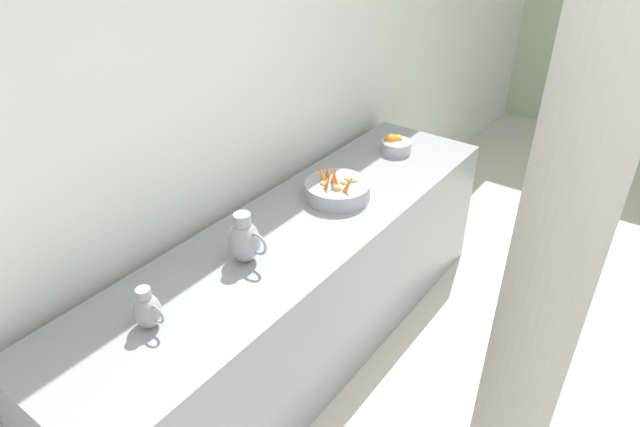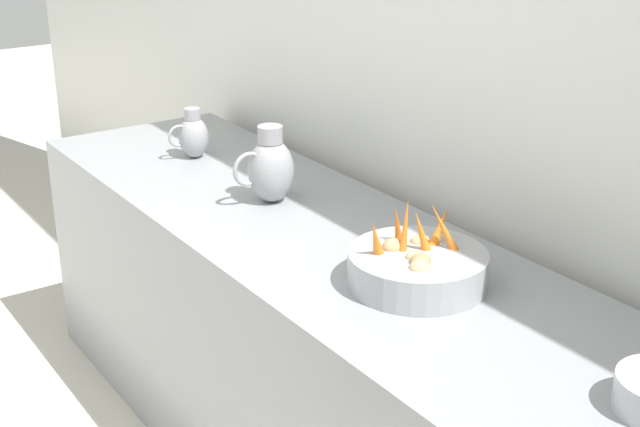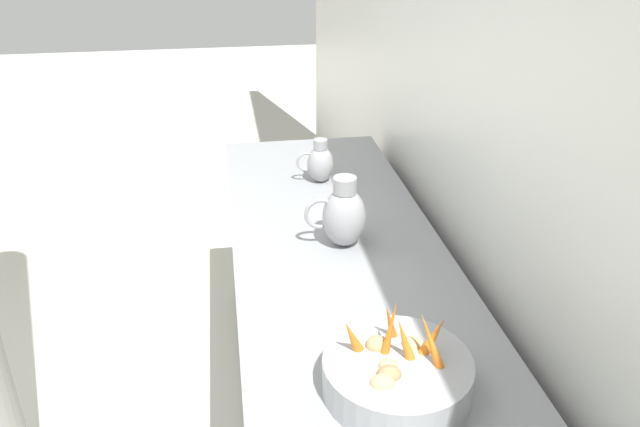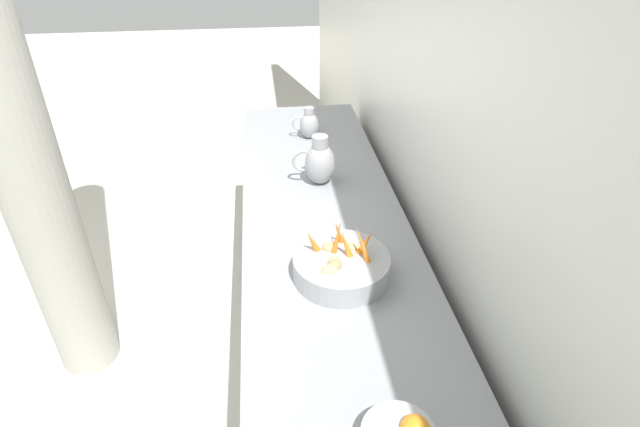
{
  "view_description": "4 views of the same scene",
  "coord_description": "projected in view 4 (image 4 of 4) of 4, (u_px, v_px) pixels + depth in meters",
  "views": [
    {
      "loc": [
        0.03,
        -1.64,
        2.42
      ],
      "look_at": [
        -1.39,
        0.29,
        0.95
      ],
      "focal_mm": 30.88,
      "sensor_mm": 36.0,
      "label": 1
    },
    {
      "loc": [
        -0.09,
        2.15,
        1.92
      ],
      "look_at": [
        -1.44,
        0.18,
        0.96
      ],
      "focal_mm": 49.95,
      "sensor_mm": 36.0,
      "label": 2
    },
    {
      "loc": [
        -1.11,
        1.73,
        1.97
      ],
      "look_at": [
        -1.38,
        0.01,
        1.1
      ],
      "focal_mm": 35.56,
      "sensor_mm": 36.0,
      "label": 3
    },
    {
      "loc": [
        -1.22,
        2.04,
        2.12
      ],
      "look_at": [
        -1.44,
        0.22,
        0.94
      ],
      "focal_mm": 28.17,
      "sensor_mm": 36.0,
      "label": 4
    }
  ],
  "objects": [
    {
      "name": "ground_plane",
      "position": [
        51.0,
        356.0,
        2.72
      ],
      "size": [
        15.45,
        15.45,
        0.0
      ],
      "primitive_type": "plane",
      "color": "beige"
    },
    {
      "name": "tile_wall_left",
      "position": [
        508.0,
        137.0,
        1.5
      ],
      "size": [
        0.1,
        8.5,
        3.0
      ],
      "primitive_type": "cube",
      "color": "silver",
      "rests_on": "ground_plane"
    },
    {
      "name": "prep_counter",
      "position": [
        326.0,
        301.0,
        2.44
      ],
      "size": [
        0.73,
        2.94,
        0.88
      ],
      "primitive_type": "cube",
      "color": "gray",
      "rests_on": "ground_plane"
    },
    {
      "name": "vegetable_colander",
      "position": [
        341.0,
        265.0,
        1.89
      ],
      "size": [
        0.37,
        0.37,
        0.23
      ],
      "color": "#9EA0A5",
      "rests_on": "prep_counter"
    },
    {
      "name": "metal_pitcher_tall",
      "position": [
        319.0,
        162.0,
        2.47
      ],
      "size": [
        0.21,
        0.15,
        0.25
      ],
      "color": "#939399",
      "rests_on": "prep_counter"
    },
    {
      "name": "metal_pitcher_short",
      "position": [
        309.0,
        124.0,
        2.95
      ],
      "size": [
        0.16,
        0.11,
        0.19
      ],
      "color": "#939399",
      "rests_on": "prep_counter"
    }
  ]
}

